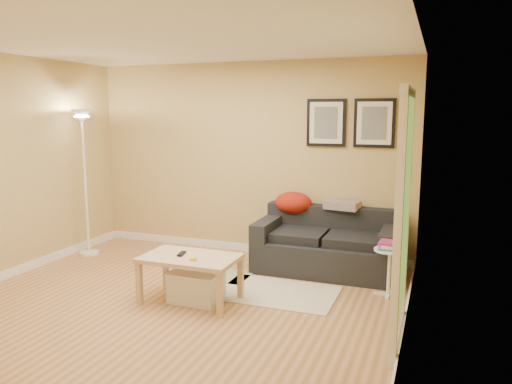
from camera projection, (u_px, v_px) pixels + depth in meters
floor at (177, 302)px, 5.07m from camera, size 4.50×4.50×0.00m
ceiling at (170, 41)px, 4.65m from camera, size 4.50×4.50×0.00m
wall_back at (248, 159)px, 6.71m from camera, size 4.50×0.00×4.50m
wall_front at (9, 217)px, 3.01m from camera, size 4.50×0.00×4.50m
wall_left at (2, 168)px, 5.64m from camera, size 0.00×4.00×4.00m
wall_right at (411, 189)px, 4.08m from camera, size 0.00×4.00×4.00m
baseboard_back at (248, 248)px, 6.90m from camera, size 4.50×0.02×0.10m
baseboard_left at (12, 272)px, 5.84m from camera, size 0.02×4.00×0.10m
baseboard_right at (403, 331)px, 4.28m from camera, size 0.02×4.00×0.10m
sofa at (327, 241)px, 6.00m from camera, size 1.70×0.90×0.75m
red_throw at (293, 203)px, 6.38m from camera, size 0.48×0.36×0.28m
plaid_throw at (342, 205)px, 6.17m from camera, size 0.45×0.32×0.10m
framed_print_left at (326, 123)px, 6.23m from camera, size 0.50×0.04×0.60m
framed_print_right at (374, 123)px, 6.02m from camera, size 0.50×0.04×0.60m
area_rug at (278, 293)px, 5.30m from camera, size 1.25×0.85×0.01m
green_runner at (220, 275)px, 5.87m from camera, size 0.70×0.50×0.01m
coffee_table at (191, 279)px, 5.04m from camera, size 1.11×0.87×0.48m
remote_control at (182, 254)px, 5.04m from camera, size 0.08×0.17×0.02m
tape_roll at (193, 259)px, 4.85m from camera, size 0.07×0.07×0.03m
storage_bin at (196, 286)px, 5.06m from camera, size 0.53×0.38×0.32m
side_table at (389, 272)px, 5.20m from camera, size 0.33×0.33×0.51m
book_stack at (389, 245)px, 5.17m from camera, size 0.26×0.30×0.08m
floor_lamp at (85, 187)px, 6.62m from camera, size 0.26×0.26×1.98m
doorway at (402, 225)px, 4.00m from camera, size 0.12×1.01×2.13m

